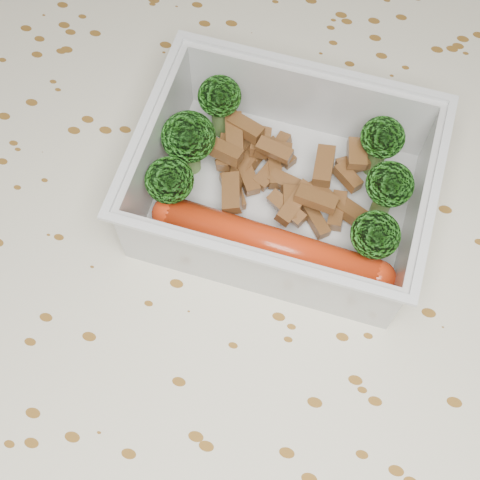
# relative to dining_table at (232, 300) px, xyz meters

# --- Properties ---
(ground_plane) EXTENTS (4.00, 4.00, 0.00)m
(ground_plane) POSITION_rel_dining_table_xyz_m (0.00, 0.00, -0.67)
(ground_plane) COLOR olive
(ground_plane) RESTS_ON ground
(dining_table) EXTENTS (1.40, 0.90, 0.75)m
(dining_table) POSITION_rel_dining_table_xyz_m (0.00, 0.00, 0.00)
(dining_table) COLOR brown
(dining_table) RESTS_ON ground
(tablecloth) EXTENTS (1.46, 0.96, 0.19)m
(tablecloth) POSITION_rel_dining_table_xyz_m (0.00, 0.00, 0.05)
(tablecloth) COLOR beige
(tablecloth) RESTS_ON dining_table
(lunch_container) EXTENTS (0.20, 0.15, 0.07)m
(lunch_container) POSITION_rel_dining_table_xyz_m (0.02, 0.05, 0.11)
(lunch_container) COLOR silver
(lunch_container) RESTS_ON tablecloth
(broccoli_florets) EXTENTS (0.17, 0.11, 0.06)m
(broccoli_florets) POSITION_rel_dining_table_xyz_m (0.02, 0.06, 0.13)
(broccoli_florets) COLOR #608C3F
(broccoli_florets) RESTS_ON lunch_container
(meat_pile) EXTENTS (0.12, 0.08, 0.03)m
(meat_pile) POSITION_rel_dining_table_xyz_m (0.02, 0.06, 0.11)
(meat_pile) COLOR brown
(meat_pile) RESTS_ON lunch_container
(sausage) EXTENTS (0.17, 0.03, 0.03)m
(sausage) POSITION_rel_dining_table_xyz_m (0.03, 0.01, 0.11)
(sausage) COLOR red
(sausage) RESTS_ON lunch_container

